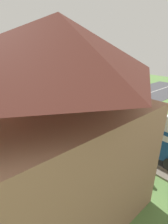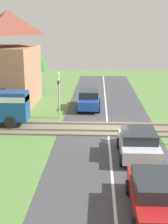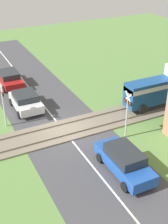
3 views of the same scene
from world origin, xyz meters
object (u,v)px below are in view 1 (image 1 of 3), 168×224
crossing_signal_west_approach (72,87)px  station_building (64,139)px  car_near_crossing (95,99)px  crossing_signal_east_approach (75,115)px  pedestrian_by_station (128,159)px  car_behind_queue (122,92)px  car_far_side (25,135)px

crossing_signal_west_approach → station_building: size_ratio=0.44×
car_near_crossing → station_building: bearing=41.0°
car_near_crossing → crossing_signal_west_approach: 3.17m
car_near_crossing → crossing_signal_east_approach: 8.71m
pedestrian_by_station → crossing_signal_east_approach: bearing=-85.6°
car_behind_queue → station_building: station_building is taller
car_near_crossing → pedestrian_by_station: pedestrian_by_station is taller
car_near_crossing → station_building: (11.16, 9.70, 3.16)m
pedestrian_by_station → station_building: bearing=1.7°
car_far_side → pedestrian_by_station: bearing=117.1°
car_far_side → crossing_signal_west_approach: bearing=-148.7°
car_behind_queue → station_building: bearing=30.8°
crossing_signal_west_approach → crossing_signal_east_approach: size_ratio=1.00×
car_near_crossing → car_behind_queue: car_near_crossing is taller
car_far_side → crossing_signal_east_approach: (-3.07, 2.11, 1.39)m
crossing_signal_west_approach → crossing_signal_east_approach: 8.76m
car_behind_queue → pedestrian_by_station: size_ratio=2.36×
crossing_signal_west_approach → pedestrian_by_station: bearing=67.8°
crossing_signal_east_approach → pedestrian_by_station: crossing_signal_east_approach is taller
crossing_signal_east_approach → car_behind_queue: bearing=-157.6°
car_behind_queue → crossing_signal_west_approach: crossing_signal_west_approach is taller
car_near_crossing → car_far_side: size_ratio=0.84×
crossing_signal_east_approach → pedestrian_by_station: size_ratio=2.07×
car_behind_queue → crossing_signal_east_approach: size_ratio=1.14×
car_far_side → car_behind_queue: (-15.20, -2.88, -0.07)m
car_far_side → station_building: size_ratio=0.55×
crossing_signal_west_approach → car_behind_queue: bearing=163.2°
car_near_crossing → pedestrian_by_station: 11.64m
station_building → car_behind_queue: bearing=-149.2°
car_far_side → car_near_crossing: bearing=-164.0°
crossing_signal_east_approach → pedestrian_by_station: bearing=94.4°
crossing_signal_west_approach → station_building: station_building is taller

